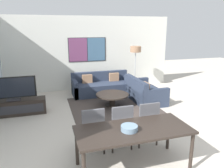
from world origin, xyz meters
TOP-DOWN VIEW (x-y plane):
  - wall_back at (0.00, 6.18)m, footprint 6.96×0.09m
  - area_rug at (0.43, 4.00)m, footprint 2.60×2.17m
  - tv_console at (-2.39, 4.10)m, footprint 1.67×0.43m
  - television at (-2.39, 4.10)m, footprint 1.23×0.20m
  - sofa_main at (0.43, 5.34)m, footprint 2.13×0.87m
  - sofa_side at (1.56, 4.14)m, footprint 0.87×1.60m
  - coffee_table at (0.43, 4.00)m, footprint 1.03×1.03m
  - dining_table at (-0.15, 0.91)m, footprint 1.94×0.86m
  - dining_chair_left at (-0.71, 1.57)m, footprint 0.46×0.46m
  - dining_chair_centre at (-0.15, 1.56)m, footprint 0.46×0.46m
  - dining_chair_right at (0.42, 1.57)m, footprint 0.46×0.46m
  - fruit_bowl at (-0.24, 0.86)m, footprint 0.28×0.28m
  - floor_lamp at (1.80, 5.44)m, footprint 0.41×0.41m

SIDE VIEW (x-z plane):
  - area_rug at x=0.43m, z-range 0.00..0.01m
  - tv_console at x=-2.39m, z-range 0.00..0.43m
  - sofa_side at x=1.56m, z-range -0.12..0.66m
  - sofa_main at x=0.43m, z-range -0.12..0.66m
  - coffee_table at x=0.43m, z-range 0.10..0.47m
  - dining_chair_left at x=-0.71m, z-range 0.04..0.99m
  - dining_chair_centre at x=-0.15m, z-range 0.04..0.99m
  - dining_chair_right at x=0.42m, z-range 0.04..0.99m
  - dining_table at x=-0.15m, z-range 0.30..1.05m
  - television at x=-2.39m, z-range 0.43..1.09m
  - fruit_bowl at x=-0.24m, z-range 0.75..0.84m
  - wall_back at x=0.00m, z-range 0.01..2.81m
  - floor_lamp at x=1.80m, z-range 0.63..2.33m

